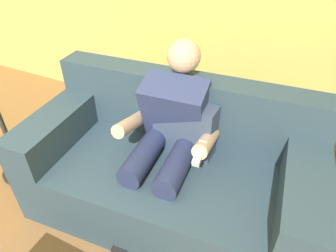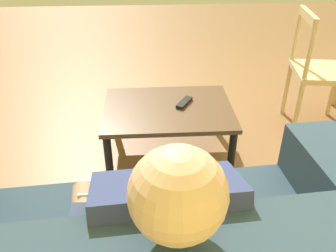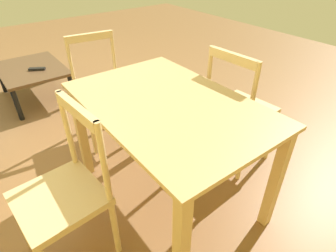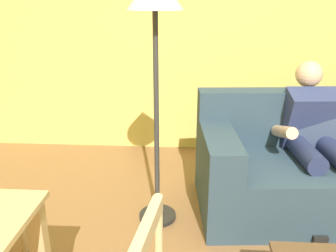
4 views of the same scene
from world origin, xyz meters
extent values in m
plane|color=brown|center=(0.00, 0.00, 0.00)|extent=(9.06, 9.06, 0.00)
sphere|color=#DBAD89|center=(0.87, 1.75, 1.02)|extent=(0.21, 0.21, 0.21)
cylinder|color=navy|center=(0.80, 1.34, 0.51)|extent=(0.18, 0.45, 0.15)
cylinder|color=#DBAD89|center=(0.81, 1.12, 0.22)|extent=(0.11, 0.11, 0.44)
cube|color=black|center=(0.82, 1.04, 0.04)|extent=(0.12, 0.25, 0.08)
cylinder|color=navy|center=(1.02, 1.36, 0.51)|extent=(0.18, 0.45, 0.15)
cylinder|color=#DBAD89|center=(1.03, 1.14, 0.22)|extent=(0.11, 0.11, 0.44)
cube|color=black|center=(1.04, 1.06, 0.04)|extent=(0.12, 0.25, 0.08)
cylinder|color=#DBAD89|center=(0.65, 1.45, 0.64)|extent=(0.12, 0.36, 0.19)
cylinder|color=#DBAD89|center=(1.15, 1.49, 0.64)|extent=(0.12, 0.36, 0.19)
cube|color=white|center=(1.16, 1.33, 0.68)|extent=(0.05, 0.16, 0.08)
cube|color=brown|center=(0.80, 0.17, 0.36)|extent=(0.87, 0.65, 0.03)
cylinder|color=black|center=(0.40, -0.11, 0.17)|extent=(0.05, 0.05, 0.34)
cylinder|color=black|center=(1.19, -0.11, 0.17)|extent=(0.05, 0.05, 0.34)
cylinder|color=black|center=(0.40, 0.45, 0.17)|extent=(0.05, 0.05, 0.34)
cylinder|color=black|center=(1.19, 0.45, 0.17)|extent=(0.05, 0.05, 0.34)
cube|color=black|center=(0.68, 0.13, 0.38)|extent=(0.13, 0.17, 0.02)
cube|color=#D1B27F|center=(-0.39, -0.14, 0.47)|extent=(0.47, 0.47, 0.04)
cylinder|color=#D1B27F|center=(-0.61, -0.31, 0.23)|extent=(0.04, 0.04, 0.47)
cylinder|color=#D1B27F|center=(-0.18, 0.02, 0.23)|extent=(0.04, 0.04, 0.47)
cylinder|color=#D1B27F|center=(-0.23, -0.36, 0.23)|extent=(0.04, 0.04, 0.47)
cylinder|color=#D1B27F|center=(-0.18, 0.02, 0.69)|extent=(0.03, 0.03, 0.44)
cylinder|color=#D1B27F|center=(-0.23, -0.36, 0.69)|extent=(0.03, 0.03, 0.44)
cube|color=#D1B27F|center=(-0.20, -0.17, 0.88)|extent=(0.09, 0.38, 0.06)
camera|label=1|loc=(1.53, 0.17, 1.75)|focal=31.79mm
camera|label=2|loc=(0.93, 2.29, 1.52)|focal=38.18mm
camera|label=3|loc=(-2.43, 0.70, 1.55)|focal=29.53mm
camera|label=4|loc=(-0.08, -1.06, 1.56)|focal=37.08mm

